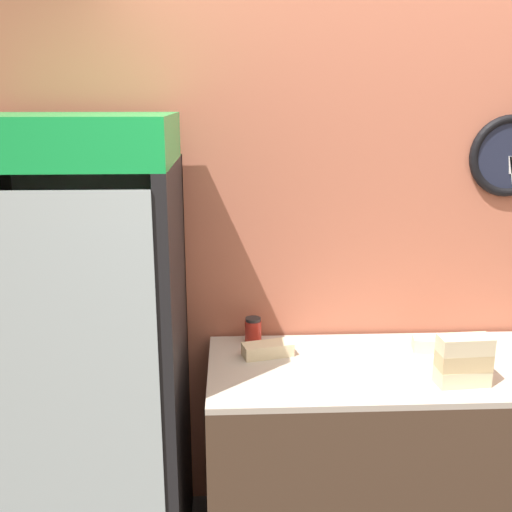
% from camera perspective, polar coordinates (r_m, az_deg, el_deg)
% --- Properties ---
extents(wall_back, '(5.20, 0.09, 2.70)m').
position_cam_1_polar(wall_back, '(2.86, 12.94, 1.87)').
color(wall_back, '#B7664C').
rests_on(wall_back, ground_plane).
extents(prep_counter, '(1.71, 0.68, 0.89)m').
position_cam_1_polar(prep_counter, '(2.86, 13.88, -18.03)').
color(prep_counter, '#4C3828').
rests_on(prep_counter, ground_plane).
extents(beverage_cooler, '(0.77, 0.70, 1.92)m').
position_cam_1_polar(beverage_cooler, '(2.58, -15.70, -6.77)').
color(beverage_cooler, black).
rests_on(beverage_cooler, ground_plane).
extents(sandwich_stack_bottom, '(0.21, 0.11, 0.07)m').
position_cam_1_polar(sandwich_stack_bottom, '(2.53, 19.03, -10.78)').
color(sandwich_stack_bottom, beige).
rests_on(sandwich_stack_bottom, prep_counter).
extents(sandwich_stack_middle, '(0.21, 0.10, 0.07)m').
position_cam_1_polar(sandwich_stack_middle, '(2.50, 19.16, -9.39)').
color(sandwich_stack_middle, tan).
rests_on(sandwich_stack_middle, sandwich_stack_bottom).
extents(sandwich_stack_top, '(0.21, 0.10, 0.07)m').
position_cam_1_polar(sandwich_stack_top, '(2.47, 19.29, -7.97)').
color(sandwich_stack_top, beige).
rests_on(sandwich_stack_top, sandwich_stack_middle).
extents(sandwich_flat_left, '(0.23, 0.12, 0.06)m').
position_cam_1_polar(sandwich_flat_left, '(2.80, 16.95, -8.08)').
color(sandwich_flat_left, beige).
rests_on(sandwich_flat_left, prep_counter).
extents(sandwich_flat_right, '(0.23, 0.14, 0.06)m').
position_cam_1_polar(sandwich_flat_right, '(2.64, 1.12, -8.89)').
color(sandwich_flat_right, beige).
rests_on(sandwich_flat_right, prep_counter).
extents(condiment_jar, '(0.08, 0.08, 0.12)m').
position_cam_1_polar(condiment_jar, '(2.76, -0.28, -7.10)').
color(condiment_jar, '#B72D23').
rests_on(condiment_jar, prep_counter).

